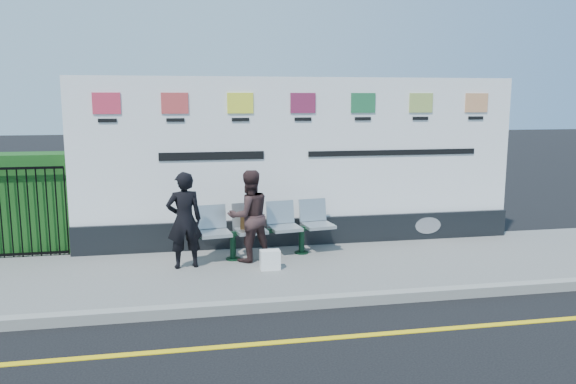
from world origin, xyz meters
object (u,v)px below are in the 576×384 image
(bench, at_px, (268,242))
(woman_right, at_px, (249,216))
(woman_left, at_px, (184,220))
(billboard, at_px, (302,173))

(bench, xyz_separation_m, woman_right, (-0.33, -0.19, 0.50))
(bench, distance_m, woman_left, 1.51)
(bench, bearing_deg, billboard, 36.71)
(billboard, height_order, bench, billboard)
(billboard, bearing_deg, woman_right, -139.38)
(woman_right, bearing_deg, woman_left, -6.19)
(woman_right, bearing_deg, billboard, -155.91)
(woman_left, bearing_deg, bench, -173.83)
(billboard, distance_m, bench, 1.47)
(bench, distance_m, woman_right, 0.63)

